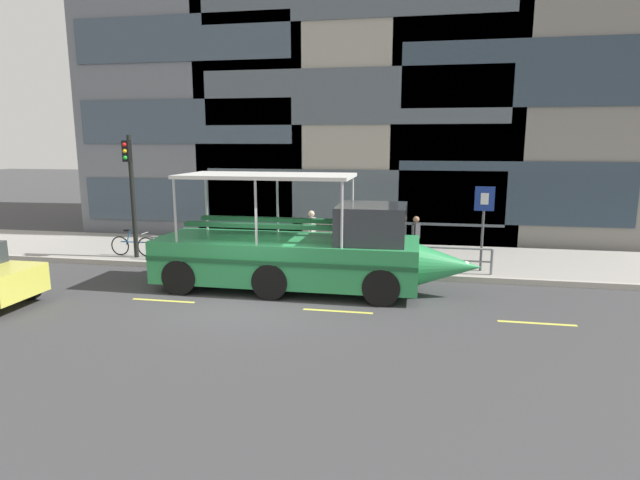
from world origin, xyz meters
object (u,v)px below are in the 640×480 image
object	(u,v)px
duck_tour_boat	(305,253)
traffic_light_pole	(131,185)
parking_sign	(484,214)
pedestrian_mid_left	(311,229)
pedestrian_near_bow	(416,234)
leaned_bicycle	(133,246)

from	to	relation	value
duck_tour_boat	traffic_light_pole	bearing A→B (deg)	161.61
parking_sign	pedestrian_mid_left	size ratio (longest dim) A/B	1.63
traffic_light_pole	pedestrian_near_bow	xyz separation A→B (m)	(9.81, 1.36, -1.66)
duck_tour_boat	pedestrian_near_bow	world-z (taller)	duck_tour_boat
parking_sign	duck_tour_boat	size ratio (longest dim) A/B	0.29
pedestrian_mid_left	duck_tour_boat	bearing A→B (deg)	-81.19
traffic_light_pole	leaned_bicycle	world-z (taller)	traffic_light_pole
pedestrian_mid_left	pedestrian_near_bow	bearing A→B (deg)	-0.67
leaned_bicycle	duck_tour_boat	size ratio (longest dim) A/B	0.18
parking_sign	pedestrian_mid_left	world-z (taller)	parking_sign
leaned_bicycle	pedestrian_mid_left	world-z (taller)	pedestrian_mid_left
duck_tour_boat	pedestrian_mid_left	xyz separation A→B (m)	(-0.56, 3.63, 0.08)
leaned_bicycle	duck_tour_boat	bearing A→B (deg)	-19.67
traffic_light_pole	leaned_bicycle	size ratio (longest dim) A/B	2.47
pedestrian_near_bow	pedestrian_mid_left	size ratio (longest dim) A/B	0.94
parking_sign	pedestrian_near_bow	bearing A→B (deg)	152.45
traffic_light_pole	pedestrian_near_bow	distance (m)	10.04
parking_sign	pedestrian_near_bow	distance (m)	2.51
parking_sign	leaned_bicycle	xyz separation A→B (m)	(-12.11, -0.03, -1.46)
traffic_light_pole	duck_tour_boat	world-z (taller)	traffic_light_pole
traffic_light_pole	pedestrian_near_bow	size ratio (longest dim) A/B	2.76
duck_tour_boat	pedestrian_near_bow	size ratio (longest dim) A/B	6.04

